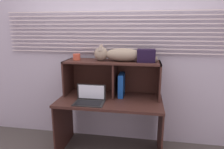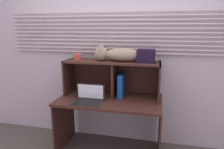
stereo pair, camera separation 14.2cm
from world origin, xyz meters
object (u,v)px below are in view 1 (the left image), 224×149
object	(u,v)px
cat	(118,54)
laptop	(90,99)
binder_upright	(122,85)
book_stack	(93,92)
storage_box	(146,56)
small_basket	(77,57)

from	to	relation	value
cat	laptop	distance (m)	0.64
cat	laptop	bearing A→B (deg)	-133.94
binder_upright	cat	bearing A→B (deg)	180.00
cat	binder_upright	distance (m)	0.39
cat	book_stack	world-z (taller)	cat
storage_box	binder_upright	bearing A→B (deg)	180.00
binder_upright	book_stack	bearing A→B (deg)	179.67
laptop	storage_box	bearing A→B (deg)	25.19
binder_upright	small_basket	distance (m)	0.67
laptop	small_basket	xyz separation A→B (m)	(-0.24, 0.30, 0.45)
cat	laptop	xyz separation A→B (m)	(-0.29, -0.30, -0.49)
cat	book_stack	size ratio (longest dim) A/B	3.03
laptop	small_basket	distance (m)	0.59
cat	laptop	size ratio (longest dim) A/B	2.23
laptop	book_stack	distance (m)	0.30
cat	storage_box	distance (m)	0.34
book_stack	small_basket	xyz separation A→B (m)	(-0.20, -0.00, 0.46)
book_stack	laptop	bearing A→B (deg)	-82.52
binder_upright	book_stack	world-z (taller)	binder_upright
laptop	book_stack	bearing A→B (deg)	97.48
cat	small_basket	size ratio (longest dim) A/B	8.34
laptop	binder_upright	size ratio (longest dim) A/B	1.19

